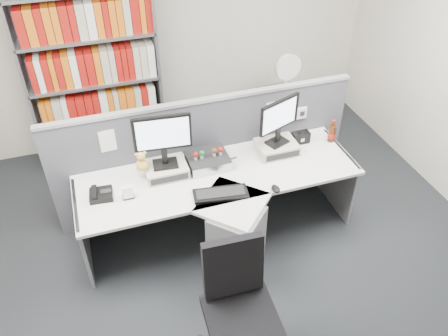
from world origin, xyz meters
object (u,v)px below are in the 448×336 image
object	(u,v)px
monitor_right	(279,118)
desktop_pc	(208,160)
speaker	(301,137)
desk_phone	(101,194)
desk_calendar	(128,193)
cola_bottle	(332,133)
mouse	(276,189)
desk_fan	(287,70)
keyboard	(221,194)
monitor_left	(163,137)
desk	(226,211)
office_chair	(238,305)
filing_cabinet	(283,120)
shelving_unit	(95,84)

from	to	relation	value
monitor_right	desktop_pc	world-z (taller)	monitor_right
desktop_pc	speaker	size ratio (longest dim) A/B	2.18
desk_phone	speaker	distance (m)	2.01
desk_calendar	cola_bottle	distance (m)	2.08
mouse	speaker	bearing A→B (deg)	48.87
cola_bottle	desk_fan	size ratio (longest dim) A/B	0.47
desktop_pc	desk_fan	distance (m)	1.62
keyboard	monitor_left	bearing A→B (deg)	131.25
desk	monitor_left	size ratio (longest dim) A/B	5.03
desk_fan	office_chair	world-z (taller)	desk_fan
filing_cabinet	desk_fan	distance (m)	0.68
speaker	cola_bottle	world-z (taller)	cola_bottle
mouse	filing_cabinet	distance (m)	1.79
filing_cabinet	desk_phone	bearing A→B (deg)	-152.87
keyboard	filing_cabinet	bearing A→B (deg)	48.92
monitor_left	shelving_unit	distance (m)	1.54
desk_phone	monitor_right	bearing A→B (deg)	4.72
desk	office_chair	size ratio (longest dim) A/B	2.46
monitor_left	desk_fan	bearing A→B (deg)	31.60
monitor_left	cola_bottle	world-z (taller)	monitor_left
desktop_pc	shelving_unit	world-z (taller)	shelving_unit
shelving_unit	filing_cabinet	world-z (taller)	shelving_unit
keyboard	office_chair	distance (m)	1.03
monitor_right	desk	bearing A→B (deg)	-149.40
desktop_pc	office_chair	size ratio (longest dim) A/B	0.36
monitor_right	monitor_left	bearing A→B (deg)	180.00
desk	monitor_left	world-z (taller)	monitor_left
cola_bottle	desktop_pc	bearing A→B (deg)	179.23
desk_phone	speaker	xyz separation A→B (m)	(1.99, 0.21, 0.03)
monitor_left	desk_phone	size ratio (longest dim) A/B	2.46
filing_cabinet	monitor_left	bearing A→B (deg)	-148.39
monitor_left	keyboard	xyz separation A→B (m)	(0.38, -0.44, -0.39)
desktop_pc	desk_calendar	distance (m)	0.82
speaker	mouse	bearing A→B (deg)	-131.13
monitor_right	cola_bottle	world-z (taller)	monitor_right
speaker	office_chair	xyz separation A→B (m)	(-1.19, -1.51, -0.21)
speaker	desk_fan	bearing A→B (deg)	74.44
monitor_right	desk_phone	world-z (taller)	monitor_right
monitor_left	cola_bottle	distance (m)	1.72
desk_calendar	office_chair	distance (m)	1.36
office_chair	monitor_left	bearing A→B (deg)	97.67
mouse	cola_bottle	world-z (taller)	cola_bottle
desk_calendar	monitor_right	bearing A→B (deg)	8.51
monitor_left	mouse	xyz separation A→B (m)	(0.86, -0.54, -0.39)
speaker	desk_phone	bearing A→B (deg)	-174.03
desk_calendar	desktop_pc	bearing A→B (deg)	16.33
office_chair	keyboard	bearing A→B (deg)	79.23
desk	desk_phone	distance (m)	1.13
monitor_left	desktop_pc	bearing A→B (deg)	1.17
speaker	desk	bearing A→B (deg)	-154.26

